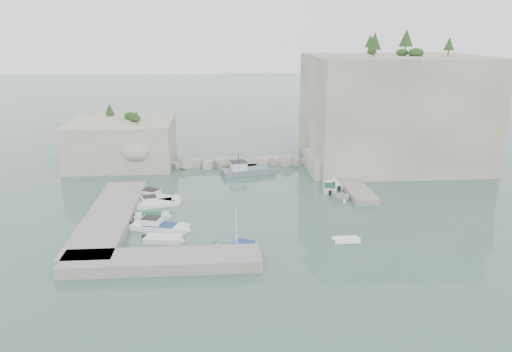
{
  "coord_description": "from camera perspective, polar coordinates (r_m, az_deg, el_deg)",
  "views": [
    {
      "loc": [
        -4.66,
        -54.38,
        20.7
      ],
      "look_at": [
        0.0,
        6.0,
        3.0
      ],
      "focal_mm": 35.0,
      "sensor_mm": 36.0,
      "label": 1
    }
  ],
  "objects": [
    {
      "name": "tender_east_a",
      "position": [
        64.6,
        9.86,
        -2.65
      ],
      "size": [
        3.21,
        2.88,
        1.51
      ],
      "primitive_type": "imported",
      "rotation": [
        0.0,
        0.0,
        1.42
      ],
      "color": "white",
      "rests_on": "ground"
    },
    {
      "name": "inflatable_dinghy",
      "position": [
        52.08,
        10.23,
        -7.41
      ],
      "size": [
        2.9,
        1.47,
        0.44
      ],
      "primitive_type": null,
      "rotation": [
        0.0,
        0.0,
        0.03
      ],
      "color": "white",
      "rests_on": "ground"
    },
    {
      "name": "ledge_east",
      "position": [
        69.91,
        10.85,
        -0.89
      ],
      "size": [
        3.0,
        16.0,
        0.8
      ],
      "primitive_type": "cube",
      "color": "#9E9689",
      "rests_on": "ground"
    },
    {
      "name": "cliff_east",
      "position": [
        83.08,
        15.21,
        7.28
      ],
      "size": [
        26.0,
        22.0,
        17.0
      ],
      "primitive_type": "cube",
      "color": "beige",
      "rests_on": "ground"
    },
    {
      "name": "motorboat_b",
      "position": [
        62.64,
        -11.29,
        -3.34
      ],
      "size": [
        6.17,
        3.48,
        1.4
      ],
      "primitive_type": null,
      "rotation": [
        0.0,
        0.0,
        0.28
      ],
      "color": "white",
      "rests_on": "ground"
    },
    {
      "name": "ground",
      "position": [
        58.38,
        0.45,
        -4.48
      ],
      "size": [
        400.0,
        400.0,
        0.0
      ],
      "primitive_type": "plane",
      "color": "#426357",
      "rests_on": "ground"
    },
    {
      "name": "outcrop_west",
      "position": [
        82.66,
        -15.04,
        3.72
      ],
      "size": [
        16.0,
        14.0,
        7.0
      ],
      "primitive_type": "cube",
      "color": "beige",
      "rests_on": "ground"
    },
    {
      "name": "rowboat",
      "position": [
        48.76,
        -2.22,
        -8.85
      ],
      "size": [
        6.37,
        5.81,
        1.08
      ],
      "primitive_type": "imported",
      "rotation": [
        0.0,
        0.0,
        1.06
      ],
      "color": "white",
      "rests_on": "ground"
    },
    {
      "name": "breakwater",
      "position": [
        79.04,
        -1.62,
        1.63
      ],
      "size": [
        28.0,
        3.0,
        1.4
      ],
      "primitive_type": "cube",
      "color": "beige",
      "rests_on": "ground"
    },
    {
      "name": "vegetation",
      "position": [
        81.98,
        11.87,
        14.02
      ],
      "size": [
        53.48,
        13.88,
        13.4
      ],
      "color": "#1E4219",
      "rests_on": "ground"
    },
    {
      "name": "tender_east_d",
      "position": [
        73.25,
        8.31,
        -0.3
      ],
      "size": [
        4.81,
        2.47,
        1.77
      ],
      "primitive_type": "imported",
      "rotation": [
        0.0,
        0.0,
        1.4
      ],
      "color": "white",
      "rests_on": "ground"
    },
    {
      "name": "motorboat_c",
      "position": [
        58.55,
        -11.81,
        -4.78
      ],
      "size": [
        4.39,
        1.85,
        0.7
      ],
      "primitive_type": null,
      "rotation": [
        0.0,
        0.0,
        0.07
      ],
      "color": "silver",
      "rests_on": "ground"
    },
    {
      "name": "motorboat_e",
      "position": [
        52.19,
        -10.57,
        -7.37
      ],
      "size": [
        4.32,
        2.3,
        0.7
      ],
      "primitive_type": null,
      "rotation": [
        0.0,
        0.0,
        -0.16
      ],
      "color": "white",
      "rests_on": "ground"
    },
    {
      "name": "work_boat",
      "position": [
        74.85,
        -0.84,
        0.24
      ],
      "size": [
        9.07,
        4.42,
        2.2
      ],
      "primitive_type": null,
      "rotation": [
        0.0,
        0.0,
        0.22
      ],
      "color": "slate",
      "rests_on": "ground"
    },
    {
      "name": "tender_east_b",
      "position": [
        68.17,
        8.38,
        -1.57
      ],
      "size": [
        2.41,
        4.98,
        0.7
      ],
      "primitive_type": null,
      "rotation": [
        0.0,
        0.0,
        1.4
      ],
      "color": "silver",
      "rests_on": "ground"
    },
    {
      "name": "rowboat_mast",
      "position": [
        47.69,
        -2.25,
        -5.97
      ],
      "size": [
        0.1,
        0.1,
        4.2
      ],
      "primitive_type": "cylinder",
      "color": "white",
      "rests_on": "rowboat"
    },
    {
      "name": "quay_south",
      "position": [
        46.78,
        -10.67,
        -9.53
      ],
      "size": [
        18.0,
        4.0,
        1.1
      ],
      "primitive_type": "cube",
      "color": "#9E9689",
      "rests_on": "ground"
    },
    {
      "name": "motorboat_a",
      "position": [
        64.65,
        -11.22,
        -2.71
      ],
      "size": [
        7.05,
        4.93,
        1.4
      ],
      "primitive_type": null,
      "rotation": [
        0.0,
        0.0,
        -0.47
      ],
      "color": "silver",
      "rests_on": "ground"
    },
    {
      "name": "quay_west",
      "position": [
        58.38,
        -16.38,
        -4.59
      ],
      "size": [
        5.0,
        24.0,
        1.1
      ],
      "primitive_type": "cube",
      "color": "#9E9689",
      "rests_on": "ground"
    },
    {
      "name": "tender_east_c",
      "position": [
        70.36,
        9.29,
        -1.04
      ],
      "size": [
        2.41,
        5.31,
        0.7
      ],
      "primitive_type": null,
      "rotation": [
        0.0,
        0.0,
        1.42
      ],
      "color": "white",
      "rests_on": "ground"
    },
    {
      "name": "cliff_terrace",
      "position": [
        77.0,
        9.0,
        1.46
      ],
      "size": [
        8.0,
        10.0,
        2.5
      ],
      "primitive_type": "cube",
      "color": "beige",
      "rests_on": "ground"
    },
    {
      "name": "motorboat_d",
      "position": [
        55.29,
        -10.93,
        -6.01
      ],
      "size": [
        7.15,
        3.85,
        1.4
      ],
      "primitive_type": null,
      "rotation": [
        0.0,
        0.0,
        -0.28
      ],
      "color": "white",
      "rests_on": "ground"
    }
  ]
}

